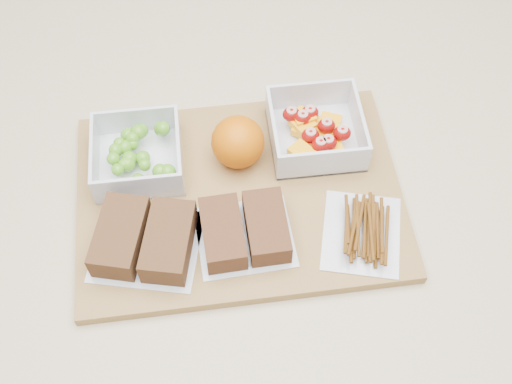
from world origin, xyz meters
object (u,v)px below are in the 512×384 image
cutting_board (240,196)px  orange (238,142)px  grape_container (139,155)px  pretzel_bag (363,229)px  sandwich_bag_left (145,239)px  sandwich_bag_center (245,231)px  fruit_container (315,131)px

cutting_board → orange: (0.00, 0.06, 0.04)m
grape_container → orange: bearing=-2.4°
cutting_board → pretzel_bag: size_ratio=3.10×
grape_container → sandwich_bag_left: grape_container is taller
cutting_board → sandwich_bag_center: size_ratio=3.42×
orange → cutting_board: bearing=-94.6°
cutting_board → pretzel_bag: bearing=-29.3°
orange → pretzel_bag: 0.20m
fruit_container → orange: (-0.11, -0.02, 0.02)m
sandwich_bag_left → grape_container: bearing=92.2°
orange → pretzel_bag: orange is taller
orange → sandwich_bag_center: 0.12m
cutting_board → sandwich_bag_center: (0.00, -0.07, 0.03)m
cutting_board → sandwich_bag_center: sandwich_bag_center is taller
orange → sandwich_bag_left: size_ratio=0.47×
cutting_board → grape_container: (-0.13, 0.06, 0.03)m
sandwich_bag_left → sandwich_bag_center: size_ratio=1.23×
grape_container → fruit_container: (0.24, 0.01, -0.00)m
grape_container → sandwich_bag_left: bearing=-87.8°
pretzel_bag → fruit_container: bearing=102.7°
sandwich_bag_center → pretzel_bag: size_ratio=0.91×
pretzel_bag → cutting_board: bearing=151.5°
fruit_container → sandwich_bag_center: 0.18m
orange → sandwich_bag_left: bearing=-136.1°
sandwich_bag_left → pretzel_bag: size_ratio=1.12×
sandwich_bag_left → fruit_container: bearing=30.8°
fruit_container → sandwich_bag_left: bearing=-149.2°
cutting_board → fruit_container: bearing=32.5°
fruit_container → cutting_board: bearing=-146.7°
cutting_board → pretzel_bag: pretzel_bag is taller
orange → sandwich_bag_center: orange is taller
sandwich_bag_left → cutting_board: bearing=28.4°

